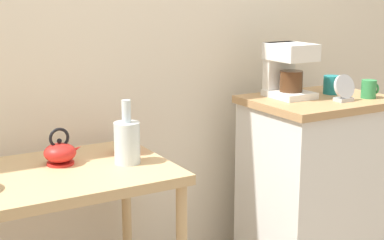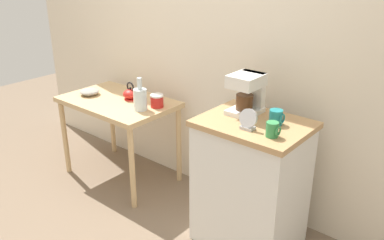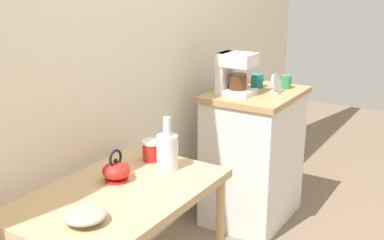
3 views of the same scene
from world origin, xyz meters
TOP-DOWN VIEW (x-y plane):
  - wooden_table at (-0.60, 0.01)m, footprint 0.95×0.61m
  - kitchen_counter at (0.73, -0.02)m, footprint 0.67×0.52m
  - teakettle at (-0.52, 0.09)m, footprint 0.16×0.13m
  - glass_carafe_vase at (-0.28, -0.03)m, footprint 0.10×0.10m
  - canister_enamel at (-0.23, 0.10)m, footprint 0.11×0.11m
  - coffee_maker at (0.61, 0.08)m, footprint 0.18×0.22m
  - mug_dark_teal at (0.85, 0.03)m, footprint 0.09×0.08m
  - mug_tall_green at (0.93, -0.15)m, footprint 0.08×0.07m
  - table_clock at (0.77, -0.15)m, footprint 0.11×0.06m

SIDE VIEW (x-z plane):
  - kitchen_counter at x=0.73m, z-range 0.00..0.89m
  - wooden_table at x=-0.60m, z-range 0.27..1.00m
  - teakettle at x=-0.52m, z-range 0.69..0.84m
  - canister_enamel at x=-0.23m, z-range 0.72..0.82m
  - glass_carafe_vase at x=-0.28m, z-range 0.68..0.94m
  - mug_tall_green at x=0.93m, z-range 0.89..0.98m
  - mug_dark_teal at x=0.85m, z-range 0.89..0.98m
  - table_clock at x=0.77m, z-range 0.88..1.01m
  - coffee_maker at x=0.61m, z-range 0.90..1.16m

